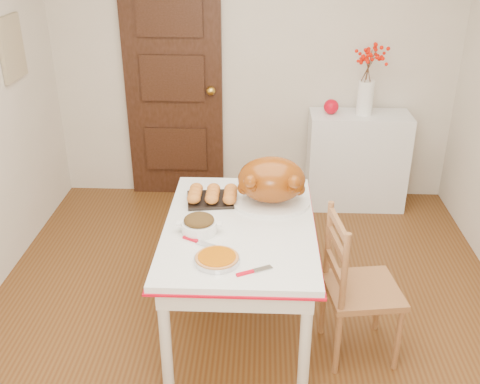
{
  "coord_description": "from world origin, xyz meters",
  "views": [
    {
      "loc": [
        0.08,
        -2.78,
        2.33
      ],
      "look_at": [
        -0.04,
        0.05,
        0.94
      ],
      "focal_mm": 41.74,
      "sensor_mm": 36.0,
      "label": 1
    }
  ],
  "objects_px": {
    "kitchen_table": "(240,280)",
    "turkey_platter": "(271,182)",
    "sideboard": "(356,161)",
    "chair_oak": "(363,286)",
    "pumpkin_pie": "(217,258)"
  },
  "relations": [
    {
      "from": "kitchen_table",
      "to": "turkey_platter",
      "type": "bearing_deg",
      "value": 54.56
    },
    {
      "from": "sideboard",
      "to": "kitchen_table",
      "type": "distance_m",
      "value": 2.02
    },
    {
      "from": "sideboard",
      "to": "pumpkin_pie",
      "type": "xyz_separation_m",
      "value": [
        -1.05,
        -2.18,
        0.36
      ]
    },
    {
      "from": "kitchen_table",
      "to": "chair_oak",
      "type": "distance_m",
      "value": 0.73
    },
    {
      "from": "pumpkin_pie",
      "to": "chair_oak",
      "type": "bearing_deg",
      "value": 17.38
    },
    {
      "from": "kitchen_table",
      "to": "chair_oak",
      "type": "bearing_deg",
      "value": -11.68
    },
    {
      "from": "pumpkin_pie",
      "to": "kitchen_table",
      "type": "bearing_deg",
      "value": 76.17
    },
    {
      "from": "kitchen_table",
      "to": "chair_oak",
      "type": "xyz_separation_m",
      "value": [
        0.71,
        -0.15,
        0.08
      ]
    },
    {
      "from": "turkey_platter",
      "to": "pumpkin_pie",
      "type": "relative_size",
      "value": 2.06
    },
    {
      "from": "kitchen_table",
      "to": "pumpkin_pie",
      "type": "bearing_deg",
      "value": -103.83
    },
    {
      "from": "pumpkin_pie",
      "to": "turkey_platter",
      "type": "bearing_deg",
      "value": 66.86
    },
    {
      "from": "kitchen_table",
      "to": "turkey_platter",
      "type": "distance_m",
      "value": 0.62
    },
    {
      "from": "turkey_platter",
      "to": "chair_oak",
      "type": "bearing_deg",
      "value": -24.22
    },
    {
      "from": "sideboard",
      "to": "chair_oak",
      "type": "height_order",
      "value": "chair_oak"
    },
    {
      "from": "chair_oak",
      "to": "turkey_platter",
      "type": "relative_size",
      "value": 1.93
    }
  ]
}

